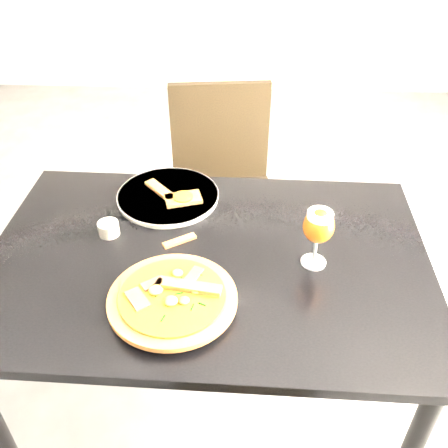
{
  "coord_description": "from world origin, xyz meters",
  "views": [
    {
      "loc": [
        0.37,
        -0.97,
        1.65
      ],
      "look_at": [
        0.33,
        0.08,
        0.83
      ],
      "focal_mm": 40.0,
      "sensor_mm": 36.0,
      "label": 1
    }
  ],
  "objects_px": {
    "beer_glass": "(319,227)",
    "chair_far": "(222,189)",
    "pizza": "(173,298)",
    "dining_table": "(208,280)"
  },
  "relations": [
    {
      "from": "chair_far",
      "to": "pizza",
      "type": "height_order",
      "value": "chair_far"
    },
    {
      "from": "dining_table",
      "to": "pizza",
      "type": "relative_size",
      "value": 3.88
    },
    {
      "from": "pizza",
      "to": "chair_far",
      "type": "bearing_deg",
      "value": 85.21
    },
    {
      "from": "chair_far",
      "to": "beer_glass",
      "type": "xyz_separation_m",
      "value": [
        0.28,
        -0.71,
        0.37
      ]
    },
    {
      "from": "chair_far",
      "to": "dining_table",
      "type": "bearing_deg",
      "value": -96.69
    },
    {
      "from": "pizza",
      "to": "beer_glass",
      "type": "relative_size",
      "value": 1.85
    },
    {
      "from": "beer_glass",
      "to": "dining_table",
      "type": "bearing_deg",
      "value": 177.05
    },
    {
      "from": "beer_glass",
      "to": "chair_far",
      "type": "bearing_deg",
      "value": 111.48
    },
    {
      "from": "chair_far",
      "to": "beer_glass",
      "type": "height_order",
      "value": "beer_glass"
    },
    {
      "from": "dining_table",
      "to": "pizza",
      "type": "bearing_deg",
      "value": -109.48
    }
  ]
}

